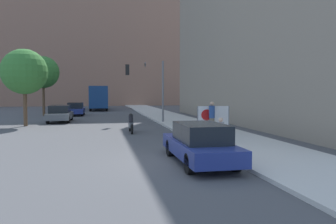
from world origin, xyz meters
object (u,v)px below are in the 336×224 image
Objects in this scene: jogger_on_sidewalk at (212,117)px; motorcycle_on_road at (131,124)px; seated_protester at (221,129)px; city_bus_on_road at (99,97)px; traffic_light_pole at (149,80)px; street_tree_near_curb at (24,72)px; street_tree_midblock at (43,72)px; car_on_road_midblock at (76,109)px; protest_banner at (213,118)px; parked_car_curbside at (200,143)px; car_on_road_nearest at (60,113)px.

jogger_on_sidewalk is 5.06m from motorcycle_on_road.
seated_protester is 34.86m from city_bus_on_road.
street_tree_near_curb reaches higher than traffic_light_pole.
street_tree_near_curb is at bearing -102.67° from city_bus_on_road.
street_tree_near_curb is (-7.33, 5.64, 3.49)m from motorcycle_on_road.
street_tree_midblock is (-5.72, -11.76, 2.73)m from city_bus_on_road.
city_bus_on_road is (2.40, 11.96, 1.23)m from car_on_road_midblock.
protest_banner is (0.91, 3.67, 0.22)m from seated_protester.
city_bus_on_road is (-3.73, 38.05, 1.24)m from parked_car_curbside.
seated_protester is at bearing -80.24° from city_bus_on_road.
jogger_on_sidewalk is at bearing -49.17° from car_on_road_nearest.
street_tree_midblock is (-12.53, 18.90, 3.71)m from protest_banner.
traffic_light_pole is 15.64m from parked_car_curbside.
car_on_road_nearest is 5.09m from street_tree_near_curb.
traffic_light_pole reaches higher than jogger_on_sidewalk.
traffic_light_pole reaches higher than protest_banner.
street_tree_midblock is at bearing 176.62° from car_on_road_midblock.
street_tree_midblock is (-2.62, 8.03, 3.96)m from car_on_road_nearest.
seated_protester is at bearing -62.74° from street_tree_midblock.
protest_banner is 0.46× the size of car_on_road_midblock.
parked_car_curbside is (-3.09, -7.38, -0.25)m from protest_banner.
traffic_light_pole is 14.74m from street_tree_midblock.
protest_banner is at bearing -32.38° from street_tree_near_curb.
street_tree_near_curb is 0.89× the size of street_tree_midblock.
street_tree_near_curb is at bearing -122.47° from car_on_road_nearest.
street_tree_near_curb is (-5.18, -23.06, 2.08)m from city_bus_on_road.
traffic_light_pole reaches higher than seated_protester.
seated_protester is at bearing -56.24° from motorcycle_on_road.
traffic_light_pole is 0.46× the size of city_bus_on_road.
jogger_on_sidewalk is 0.32× the size of street_tree_near_curb.
parked_car_curbside is 0.73× the size of street_tree_midblock.
street_tree_midblock is at bearing 92.73° from street_tree_near_curb.
protest_banner is 0.41× the size of car_on_road_nearest.
street_tree_near_curb reaches higher than protest_banner.
car_on_road_midblock is at bearing 75.92° from street_tree_near_curb.
car_on_road_nearest is (-7.23, 2.87, -2.77)m from traffic_light_pole.
parked_car_curbside is at bearing -69.49° from car_on_road_nearest.
city_bus_on_road reaches higher than car_on_road_nearest.
seated_protester is at bearing -81.31° from traffic_light_pole.
car_on_road_nearest is at bearing 158.32° from traffic_light_pole.
city_bus_on_road is at bearing 86.83° from seated_protester.
jogger_on_sidewalk is 21.09m from car_on_road_midblock.
city_bus_on_road reaches higher than motorcycle_on_road.
car_on_road_midblock reaches higher than parked_car_curbside.
car_on_road_nearest is 2.25× the size of motorcycle_on_road.
car_on_road_nearest is 7.87m from car_on_road_midblock.
city_bus_on_road reaches higher than jogger_on_sidewalk.
motorcycle_on_road is at bearing 157.21° from protest_banner.
car_on_road_nearest is at bearing 120.49° from motorcycle_on_road.
protest_banner is at bearing -22.79° from motorcycle_on_road.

